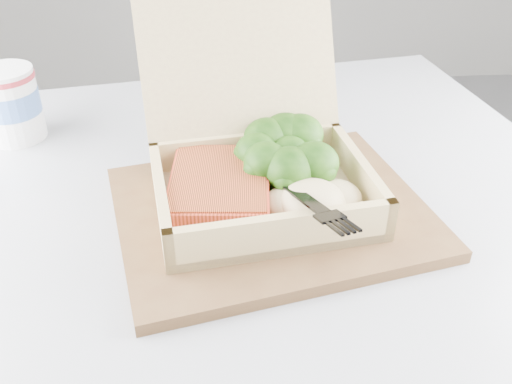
{
  "coord_description": "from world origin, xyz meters",
  "views": [
    {
      "loc": [
        -0.01,
        -0.54,
        1.09
      ],
      "look_at": [
        0.03,
        -0.08,
        0.77
      ],
      "focal_mm": 40.0,
      "sensor_mm": 36.0,
      "label": 1
    }
  ],
  "objects": [
    {
      "name": "serving_tray",
      "position": [
        0.04,
        -0.06,
        0.73
      ],
      "size": [
        0.36,
        0.32,
        0.01
      ],
      "primitive_type": "cube",
      "rotation": [
        0.0,
        0.0,
        0.22
      ],
      "color": "brown",
      "rests_on": "cafe_table"
    },
    {
      "name": "cafe_table",
      "position": [
        0.03,
        -0.06,
        0.54
      ],
      "size": [
        0.91,
        0.91,
        0.73
      ],
      "rotation": [
        0.0,
        0.0,
        0.16
      ],
      "color": "black",
      "rests_on": "floor"
    },
    {
      "name": "salmon_fillet",
      "position": [
        -0.01,
        -0.06,
        0.77
      ],
      "size": [
        0.11,
        0.14,
        0.03
      ],
      "primitive_type": "cube",
      "rotation": [
        0.0,
        0.0,
        -0.08
      ],
      "color": "#E1482C",
      "rests_on": "takeout_container"
    },
    {
      "name": "broccoli_pile",
      "position": [
        0.07,
        -0.02,
        0.77
      ],
      "size": [
        0.12,
        0.12,
        0.04
      ],
      "primitive_type": null,
      "color": "#356716",
      "rests_on": "takeout_container"
    },
    {
      "name": "mashed_potatoes",
      "position": [
        0.08,
        -0.09,
        0.77
      ],
      "size": [
        0.11,
        0.09,
        0.04
      ],
      "primitive_type": "ellipsoid",
      "color": "#D5C28A",
      "rests_on": "takeout_container"
    },
    {
      "name": "paper_cup",
      "position": [
        -0.27,
        0.14,
        0.78
      ],
      "size": [
        0.07,
        0.07,
        0.09
      ],
      "color": "white",
      "rests_on": "cafe_table"
    },
    {
      "name": "plastic_fork",
      "position": [
        0.06,
        -0.08,
        0.78
      ],
      "size": [
        0.06,
        0.16,
        0.03
      ],
      "rotation": [
        0.0,
        0.0,
        3.43
      ],
      "color": "black",
      "rests_on": "mashed_potatoes"
    },
    {
      "name": "receipt",
      "position": [
        0.03,
        0.13,
        0.73
      ],
      "size": [
        0.09,
        0.16,
        0.0
      ],
      "primitive_type": "cube",
      "rotation": [
        0.0,
        0.0,
        -0.08
      ],
      "color": "white",
      "rests_on": "cafe_table"
    },
    {
      "name": "takeout_container",
      "position": [
        0.03,
        -0.02,
        0.79
      ],
      "size": [
        0.25,
        0.28,
        0.19
      ],
      "rotation": [
        0.0,
        0.0,
        0.14
      ],
      "color": "tan",
      "rests_on": "serving_tray"
    }
  ]
}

